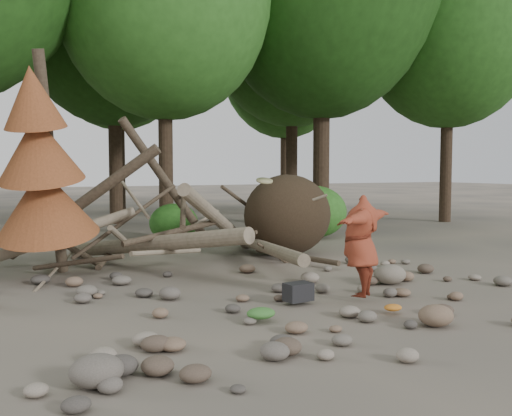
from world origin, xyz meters
name	(u,v)px	position (x,y,z in m)	size (l,w,h in m)	color
ground	(273,303)	(0.00, 0.00, 0.00)	(120.00, 120.00, 0.00)	#514C44
deadfall_pile	(267,217)	(2.02, 4.24, 0.95)	(8.55, 5.24, 3.30)	#332619
dead_conifer	(41,169)	(-3.12, 3.37, 2.11)	(2.06, 2.16, 4.35)	#4C3F30
bush_mid	(174,223)	(0.80, 7.80, 0.56)	(1.40, 1.40, 1.12)	#28611C
bush_right	(314,212)	(5.00, 7.00, 0.80)	(2.00, 2.00, 1.60)	#337323
frisbee_thrower	(361,246)	(1.31, -0.49, 0.90)	(2.64, 1.56, 1.92)	maroon
backpack	(298,296)	(0.30, -0.27, 0.14)	(0.42, 0.28, 0.28)	black
cloth_green	(261,317)	(-0.68, -0.94, 0.08)	(0.41, 0.34, 0.15)	#366F2C
cloth_orange	(393,311)	(1.25, -1.38, 0.05)	(0.27, 0.22, 0.10)	#C36F21
boulder_front_left	(96,371)	(-3.15, -2.35, 0.16)	(0.53, 0.48, 0.32)	#625B52
boulder_front_right	(436,316)	(1.36, -2.13, 0.15)	(0.49, 0.44, 0.29)	#79604B
boulder_mid_right	(390,274)	(2.60, 0.38, 0.18)	(0.61, 0.55, 0.37)	gray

